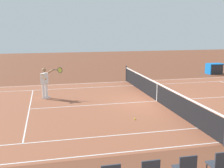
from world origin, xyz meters
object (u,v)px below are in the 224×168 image
object	(u,v)px
tennis_player_near	(45,81)
spectator_chair_0	(220,164)
tennis_net	(157,92)
spectator_chair_1	(185,168)
equipment_cart_tarped	(214,68)
tennis_ball	(135,119)

from	to	relation	value
tennis_player_near	spectator_chair_0	xyz separation A→B (m)	(-4.12, 9.65, -0.41)
tennis_player_near	spectator_chair_0	size ratio (longest dim) A/B	1.93
tennis_net	tennis_player_near	bearing A→B (deg)	-18.80
spectator_chair_1	tennis_player_near	bearing A→B (deg)	-71.63
tennis_net	spectator_chair_1	xyz separation A→B (m)	(2.43, 7.74, 0.03)
spectator_chair_0	spectator_chair_1	world-z (taller)	same
spectator_chair_0	equipment_cart_tarped	xyz separation A→B (m)	(-9.43, -14.90, -0.08)
tennis_player_near	equipment_cart_tarped	xyz separation A→B (m)	(-13.55, -5.24, -0.49)
tennis_net	spectator_chair_0	distance (m)	7.88
equipment_cart_tarped	tennis_player_near	bearing A→B (deg)	21.16
tennis_net	equipment_cart_tarped	distance (m)	10.68
tennis_player_near	spectator_chair_0	bearing A→B (deg)	113.12
tennis_net	spectator_chair_1	world-z (taller)	tennis_net
spectator_chair_0	tennis_net	bearing A→B (deg)	-101.07
spectator_chair_0	spectator_chair_1	size ratio (longest dim) A/B	1.00
tennis_ball	spectator_chair_1	xyz separation A→B (m)	(0.40, 5.12, 0.49)
tennis_ball	spectator_chair_0	distance (m)	5.17
spectator_chair_1	equipment_cart_tarped	world-z (taller)	spectator_chair_1
equipment_cart_tarped	spectator_chair_1	bearing A→B (deg)	55.23
tennis_ball	spectator_chair_0	xyz separation A→B (m)	(-0.52, 5.12, 0.49)
spectator_chair_0	spectator_chair_1	bearing A→B (deg)	0.00
tennis_net	tennis_player_near	size ratio (longest dim) A/B	6.89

